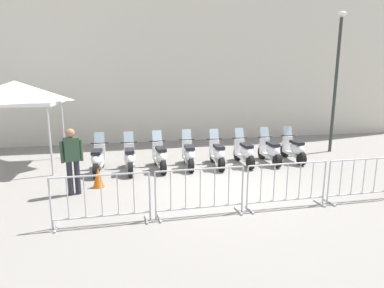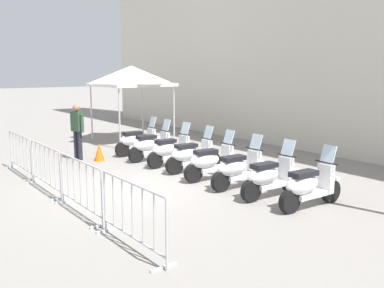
# 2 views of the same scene
# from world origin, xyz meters

# --- Properties ---
(ground_plane) EXTENTS (120.00, 120.00, 0.00)m
(ground_plane) POSITION_xyz_m (0.00, 0.00, 0.00)
(ground_plane) COLOR gray
(building_facade) EXTENTS (28.03, 2.73, 13.10)m
(building_facade) POSITION_xyz_m (0.10, 8.26, 6.55)
(building_facade) COLOR beige
(building_facade) RESTS_ON ground
(motorcycle_0) EXTENTS (0.56, 1.73, 1.24)m
(motorcycle_0) POSITION_xyz_m (-3.42, 2.14, 0.45)
(motorcycle_0) COLOR black
(motorcycle_0) RESTS_ON ground
(motorcycle_1) EXTENTS (0.56, 1.72, 1.24)m
(motorcycle_1) POSITION_xyz_m (-2.43, 2.04, 0.45)
(motorcycle_1) COLOR black
(motorcycle_1) RESTS_ON ground
(motorcycle_2) EXTENTS (0.56, 1.72, 1.24)m
(motorcycle_2) POSITION_xyz_m (-1.44, 2.08, 0.45)
(motorcycle_2) COLOR black
(motorcycle_2) RESTS_ON ground
(motorcycle_3) EXTENTS (0.56, 1.73, 1.24)m
(motorcycle_3) POSITION_xyz_m (-0.47, 2.10, 0.45)
(motorcycle_3) COLOR black
(motorcycle_3) RESTS_ON ground
(motorcycle_4) EXTENTS (0.56, 1.73, 1.24)m
(motorcycle_4) POSITION_xyz_m (0.51, 1.99, 0.45)
(motorcycle_4) COLOR black
(motorcycle_4) RESTS_ON ground
(motorcycle_5) EXTENTS (0.56, 1.72, 1.24)m
(motorcycle_5) POSITION_xyz_m (1.50, 2.00, 0.45)
(motorcycle_5) COLOR black
(motorcycle_5) RESTS_ON ground
(motorcycle_6) EXTENTS (0.56, 1.72, 1.24)m
(motorcycle_6) POSITION_xyz_m (2.48, 2.00, 0.45)
(motorcycle_6) COLOR black
(motorcycle_6) RESTS_ON ground
(motorcycle_7) EXTENTS (0.56, 1.72, 1.24)m
(motorcycle_7) POSITION_xyz_m (3.46, 2.08, 0.45)
(motorcycle_7) COLOR black
(motorcycle_7) RESTS_ON ground
(barrier_segment_0) EXTENTS (1.97, 0.46, 1.07)m
(barrier_segment_0) POSITION_xyz_m (-3.10, -1.65, 0.52)
(barrier_segment_0) COLOR #B2B5B7
(barrier_segment_0) RESTS_ON ground
(barrier_segment_1) EXTENTS (1.97, 0.46, 1.07)m
(barrier_segment_1) POSITION_xyz_m (-1.05, -1.67, 0.52)
(barrier_segment_1) COLOR #B2B5B7
(barrier_segment_1) RESTS_ON ground
(barrier_segment_2) EXTENTS (1.97, 0.46, 1.07)m
(barrier_segment_2) POSITION_xyz_m (1.01, -1.70, 0.52)
(barrier_segment_2) COLOR #B2B5B7
(barrier_segment_2) RESTS_ON ground
(barrier_segment_3) EXTENTS (1.97, 0.46, 1.07)m
(barrier_segment_3) POSITION_xyz_m (3.06, -1.72, 0.52)
(barrier_segment_3) COLOR #B2B5B7
(barrier_segment_3) RESTS_ON ground
(street_lamp) EXTENTS (0.36, 0.36, 5.54)m
(street_lamp) POSITION_xyz_m (5.86, 3.26, 3.36)
(street_lamp) COLOR #2D332D
(street_lamp) RESTS_ON ground
(officer_near_row_end) EXTENTS (0.53, 0.31, 1.73)m
(officer_near_row_end) POSITION_xyz_m (-3.90, 0.30, 0.98)
(officer_near_row_end) COLOR #23232D
(officer_near_row_end) RESTS_ON ground
(canopy_tent) EXTENTS (2.58, 2.58, 2.91)m
(canopy_tent) POSITION_xyz_m (-5.96, 3.39, 2.52)
(canopy_tent) COLOR silver
(canopy_tent) RESTS_ON ground
(traffic_cone) EXTENTS (0.32, 0.32, 0.55)m
(traffic_cone) POSITION_xyz_m (-3.33, 0.74, 0.28)
(traffic_cone) COLOR orange
(traffic_cone) RESTS_ON ground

